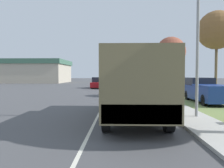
# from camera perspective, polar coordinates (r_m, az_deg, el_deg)

# --- Properties ---
(ground_plane) EXTENTS (180.00, 180.00, 0.00)m
(ground_plane) POSITION_cam_1_polar(r_m,az_deg,el_deg) (37.61, 0.03, -0.72)
(ground_plane) COLOR #4C4C4F
(lane_centre_stripe) EXTENTS (0.12, 120.00, 0.00)m
(lane_centre_stripe) POSITION_cam_1_polar(r_m,az_deg,el_deg) (37.61, 0.03, -0.72)
(lane_centre_stripe) COLOR silver
(lane_centre_stripe) RESTS_ON ground
(sidewalk_right) EXTENTS (1.80, 120.00, 0.12)m
(sidewalk_right) POSITION_cam_1_polar(r_m,az_deg,el_deg) (37.76, 6.88, -0.63)
(sidewalk_right) COLOR beige
(sidewalk_right) RESTS_ON ground
(grass_strip_right) EXTENTS (7.00, 120.00, 0.02)m
(grass_strip_right) POSITION_cam_1_polar(r_m,az_deg,el_deg) (38.42, 13.43, -0.70)
(grass_strip_right) COLOR olive
(grass_strip_right) RESTS_ON ground
(military_truck) EXTENTS (2.57, 7.75, 3.04)m
(military_truck) POSITION_cam_1_polar(r_m,az_deg,el_deg) (10.30, 5.51, 0.22)
(military_truck) COLOR #474C38
(military_truck) RESTS_ON ground
(car_nearest_ahead) EXTENTS (1.94, 3.96, 1.55)m
(car_nearest_ahead) POSITION_cam_1_polar(r_m,az_deg,el_deg) (20.66, 3.76, -1.42)
(car_nearest_ahead) COLOR navy
(car_nearest_ahead) RESTS_ON ground
(car_second_ahead) EXTENTS (1.89, 4.70, 1.69)m
(car_second_ahead) POSITION_cam_1_polar(r_m,az_deg,el_deg) (33.98, -3.69, 0.20)
(car_second_ahead) COLOR maroon
(car_second_ahead) RESTS_ON ground
(car_third_ahead) EXTENTS (1.92, 4.11, 1.41)m
(car_third_ahead) POSITION_cam_1_polar(r_m,az_deg,el_deg) (48.21, 2.58, 0.75)
(car_third_ahead) COLOR tan
(car_third_ahead) RESTS_ON ground
(car_fourth_ahead) EXTENTS (1.82, 4.34, 1.46)m
(car_fourth_ahead) POSITION_cam_1_polar(r_m,az_deg,el_deg) (58.31, 2.32, 1.07)
(car_fourth_ahead) COLOR #336B3D
(car_fourth_ahead) RESTS_ON ground
(pickup_truck) EXTENTS (1.92, 5.36, 1.83)m
(pickup_truck) POSITION_cam_1_polar(r_m,az_deg,el_deg) (17.81, 23.22, -1.58)
(pickup_truck) COLOR navy
(pickup_truck) RESTS_ON grass_strip_right
(lamp_post) EXTENTS (1.69, 0.24, 7.94)m
(lamp_post) POSITION_cam_1_polar(r_m,az_deg,el_deg) (11.30, 20.62, 16.05)
(lamp_post) COLOR gray
(lamp_post) RESTS_ON sidewalk_right
(tree_mid_right) EXTENTS (3.56, 3.56, 8.01)m
(tree_mid_right) POSITION_cam_1_polar(r_m,az_deg,el_deg) (23.10, 25.70, 12.51)
(tree_mid_right) COLOR brown
(tree_mid_right) RESTS_ON grass_strip_right
(tree_far_right) EXTENTS (4.13, 4.13, 7.41)m
(tree_far_right) POSITION_cam_1_polar(r_m,az_deg,el_deg) (32.25, 15.11, 8.17)
(tree_far_right) COLOR brown
(tree_far_right) RESTS_ON grass_strip_right
(building_distant) EXTENTS (17.44, 14.31, 5.89)m
(building_distant) POSITION_cam_1_polar(r_m,az_deg,el_deg) (61.61, -19.66, 3.16)
(building_distant) COLOR #B2A893
(building_distant) RESTS_ON ground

